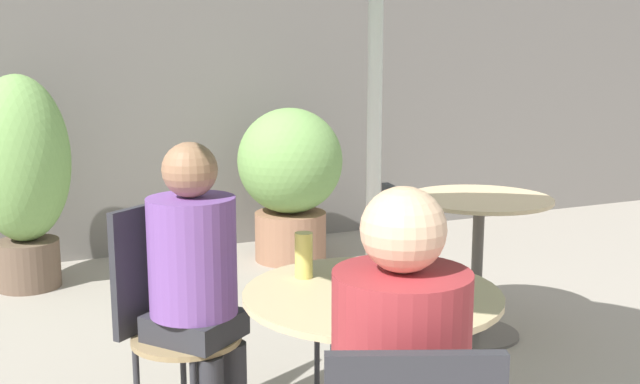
{
  "coord_description": "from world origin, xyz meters",
  "views": [
    {
      "loc": [
        -1.12,
        -1.81,
        1.49
      ],
      "look_at": [
        -0.05,
        0.58,
        1.01
      ],
      "focal_mm": 42.0,
      "sensor_mm": 36.0,
      "label": 1
    }
  ],
  "objects_px": {
    "seated_person_0": "(196,273)",
    "beer_glass_1": "(393,288)",
    "beer_glass_2": "(429,253)",
    "potted_plant_0": "(22,171)",
    "bistro_chair_3": "(378,279)",
    "potted_plant_1": "(290,174)",
    "cafe_table_far": "(478,236)",
    "cafe_table_near": "(371,348)",
    "beer_glass_0": "(304,255)",
    "bistro_chair_0": "(165,307)"
  },
  "relations": [
    {
      "from": "seated_person_0",
      "to": "beer_glass_1",
      "type": "distance_m",
      "value": 0.89
    },
    {
      "from": "beer_glass_1",
      "to": "beer_glass_2",
      "type": "bearing_deg",
      "value": 45.49
    },
    {
      "from": "beer_glass_1",
      "to": "potted_plant_0",
      "type": "bearing_deg",
      "value": 103.85
    },
    {
      "from": "bistro_chair_3",
      "to": "beer_glass_1",
      "type": "height_order",
      "value": "beer_glass_1"
    },
    {
      "from": "potted_plant_0",
      "to": "potted_plant_1",
      "type": "height_order",
      "value": "potted_plant_0"
    },
    {
      "from": "cafe_table_far",
      "to": "potted_plant_0",
      "type": "height_order",
      "value": "potted_plant_0"
    },
    {
      "from": "cafe_table_far",
      "to": "seated_person_0",
      "type": "xyz_separation_m",
      "value": [
        -1.67,
        -0.6,
        0.17
      ]
    },
    {
      "from": "seated_person_0",
      "to": "beer_glass_2",
      "type": "bearing_deg",
      "value": -72.57
    },
    {
      "from": "potted_plant_0",
      "to": "beer_glass_2",
      "type": "bearing_deg",
      "value": -69.02
    },
    {
      "from": "cafe_table_near",
      "to": "potted_plant_0",
      "type": "bearing_deg",
      "value": 106.2
    },
    {
      "from": "beer_glass_1",
      "to": "seated_person_0",
      "type": "bearing_deg",
      "value": 113.11
    },
    {
      "from": "beer_glass_0",
      "to": "potted_plant_1",
      "type": "relative_size",
      "value": 0.14
    },
    {
      "from": "bistro_chair_0",
      "to": "potted_plant_1",
      "type": "bearing_deg",
      "value": 21.24
    },
    {
      "from": "cafe_table_near",
      "to": "beer_glass_2",
      "type": "xyz_separation_m",
      "value": [
        0.25,
        0.07,
        0.26
      ]
    },
    {
      "from": "potted_plant_1",
      "to": "beer_glass_0",
      "type": "bearing_deg",
      "value": -111.04
    },
    {
      "from": "seated_person_0",
      "to": "potted_plant_1",
      "type": "height_order",
      "value": "seated_person_0"
    },
    {
      "from": "beer_glass_2",
      "to": "seated_person_0",
      "type": "bearing_deg",
      "value": 144.22
    },
    {
      "from": "potted_plant_1",
      "to": "potted_plant_0",
      "type": "bearing_deg",
      "value": 177.6
    },
    {
      "from": "beer_glass_0",
      "to": "potted_plant_1",
      "type": "bearing_deg",
      "value": 68.96
    },
    {
      "from": "cafe_table_far",
      "to": "bistro_chair_0",
      "type": "height_order",
      "value": "bistro_chair_0"
    },
    {
      "from": "potted_plant_0",
      "to": "seated_person_0",
      "type": "bearing_deg",
      "value": -79.39
    },
    {
      "from": "cafe_table_near",
      "to": "potted_plant_1",
      "type": "relative_size",
      "value": 0.73
    },
    {
      "from": "cafe_table_far",
      "to": "potted_plant_1",
      "type": "xyz_separation_m",
      "value": [
        -0.34,
        1.8,
        0.08
      ]
    },
    {
      "from": "bistro_chair_3",
      "to": "cafe_table_far",
      "type": "bearing_deg",
      "value": 129.88
    },
    {
      "from": "beer_glass_1",
      "to": "potted_plant_0",
      "type": "relative_size",
      "value": 0.14
    },
    {
      "from": "bistro_chair_0",
      "to": "beer_glass_2",
      "type": "xyz_separation_m",
      "value": [
        0.76,
        -0.6,
        0.27
      ]
    },
    {
      "from": "bistro_chair_3",
      "to": "potted_plant_1",
      "type": "height_order",
      "value": "potted_plant_1"
    },
    {
      "from": "cafe_table_far",
      "to": "seated_person_0",
      "type": "relative_size",
      "value": 0.64
    },
    {
      "from": "cafe_table_far",
      "to": "beer_glass_1",
      "type": "distance_m",
      "value": 1.96
    },
    {
      "from": "beer_glass_2",
      "to": "cafe_table_near",
      "type": "bearing_deg",
      "value": -163.5
    },
    {
      "from": "bistro_chair_0",
      "to": "beer_glass_0",
      "type": "height_order",
      "value": "bistro_chair_0"
    },
    {
      "from": "seated_person_0",
      "to": "bistro_chair_0",
      "type": "bearing_deg",
      "value": 90.0
    },
    {
      "from": "cafe_table_far",
      "to": "bistro_chair_3",
      "type": "height_order",
      "value": "bistro_chair_3"
    },
    {
      "from": "seated_person_0",
      "to": "beer_glass_2",
      "type": "distance_m",
      "value": 0.83
    },
    {
      "from": "cafe_table_far",
      "to": "beer_glass_0",
      "type": "bearing_deg",
      "value": -146.15
    },
    {
      "from": "bistro_chair_0",
      "to": "beer_glass_1",
      "type": "xyz_separation_m",
      "value": [
        0.44,
        -0.93,
        0.29
      ]
    },
    {
      "from": "potted_plant_1",
      "to": "cafe_table_near",
      "type": "bearing_deg",
      "value": -107.16
    },
    {
      "from": "beer_glass_2",
      "to": "bistro_chair_0",
      "type": "bearing_deg",
      "value": 141.54
    },
    {
      "from": "potted_plant_0",
      "to": "potted_plant_1",
      "type": "xyz_separation_m",
      "value": [
        1.79,
        -0.08,
        -0.13
      ]
    },
    {
      "from": "cafe_table_far",
      "to": "potted_plant_1",
      "type": "height_order",
      "value": "potted_plant_1"
    },
    {
      "from": "bistro_chair_0",
      "to": "bistro_chair_3",
      "type": "distance_m",
      "value": 0.89
    },
    {
      "from": "beer_glass_0",
      "to": "potted_plant_0",
      "type": "height_order",
      "value": "potted_plant_0"
    },
    {
      "from": "cafe_table_far",
      "to": "seated_person_0",
      "type": "height_order",
      "value": "seated_person_0"
    },
    {
      "from": "cafe_table_near",
      "to": "beer_glass_0",
      "type": "relative_size",
      "value": 5.33
    },
    {
      "from": "cafe_table_near",
      "to": "potted_plant_0",
      "type": "xyz_separation_m",
      "value": [
        -0.88,
        3.03,
        0.19
      ]
    },
    {
      "from": "bistro_chair_0",
      "to": "potted_plant_1",
      "type": "height_order",
      "value": "potted_plant_1"
    },
    {
      "from": "bistro_chair_3",
      "to": "cafe_table_near",
      "type": "bearing_deg",
      "value": -20.17
    },
    {
      "from": "potted_plant_1",
      "to": "beer_glass_1",
      "type": "bearing_deg",
      "value": -107.03
    },
    {
      "from": "potted_plant_0",
      "to": "potted_plant_1",
      "type": "bearing_deg",
      "value": -2.4
    },
    {
      "from": "bistro_chair_0",
      "to": "potted_plant_0",
      "type": "xyz_separation_m",
      "value": [
        -0.37,
        2.35,
        0.2
      ]
    }
  ]
}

